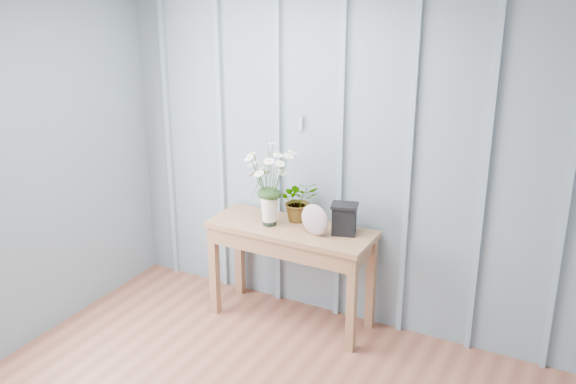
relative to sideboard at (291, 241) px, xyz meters
The scene contains 6 objects.
room_shell 1.80m from the sideboard, 64.67° to the right, with size 4.00×4.50×2.50m.
sideboard is the anchor object (origin of this frame).
daisy_vase 0.52m from the sideboard, 165.89° to the right, with size 0.43×0.33×0.61m.
spider_plant 0.30m from the sideboard, 94.72° to the left, with size 0.28×0.24×0.31m, color #1A3613.
felt_disc_vessel 0.31m from the sideboard, 14.00° to the right, with size 0.23×0.06×0.23m, color #7E4A64.
carved_box 0.45m from the sideboard, ahead, with size 0.21×0.19×0.22m.
Camera 1 is at (1.54, -1.92, 2.63)m, focal length 42.00 mm.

